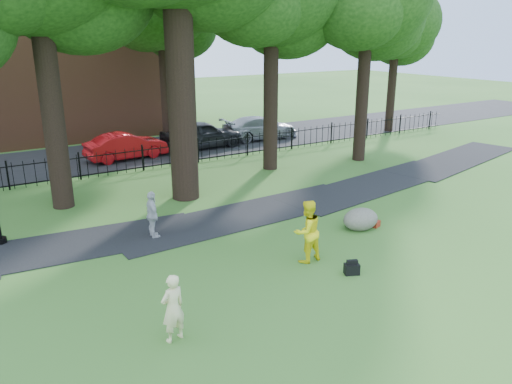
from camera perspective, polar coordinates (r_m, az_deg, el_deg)
ground at (r=15.02m, az=3.25°, el=-7.72°), size 120.00×120.00×0.00m
footpath at (r=18.54m, az=-1.20°, el=-2.64°), size 36.07×3.85×0.03m
street at (r=28.89m, az=-15.46°, el=4.15°), size 80.00×7.00×0.02m
iron_fence at (r=25.04m, az=-12.83°, el=3.74°), size 44.00×0.04×1.20m
brick_building at (r=35.24m, az=-26.77°, el=15.15°), size 18.00×8.00×12.00m
woman at (r=11.17m, az=-9.48°, el=-12.95°), size 0.64×0.49×1.58m
man at (r=14.62m, az=5.86°, el=-4.50°), size 0.95×0.76×1.88m
pedestrian at (r=16.60m, az=-11.76°, el=-2.58°), size 0.45×0.96×1.59m
boulder at (r=17.56m, az=11.87°, el=-2.89°), size 1.50×1.26×0.77m
backpack at (r=14.34m, az=10.89°, el=-8.64°), size 0.48×0.40×0.31m
red_bag at (r=17.89m, az=13.55°, el=-3.56°), size 0.36×0.29×0.22m
red_sedan at (r=27.56m, az=-14.61°, el=5.10°), size 4.40×1.82×1.42m
grey_car at (r=29.43m, az=-6.26°, el=6.57°), size 4.94×2.19×1.65m
silver_car at (r=31.91m, az=0.45°, el=7.35°), size 5.11×2.36×1.45m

